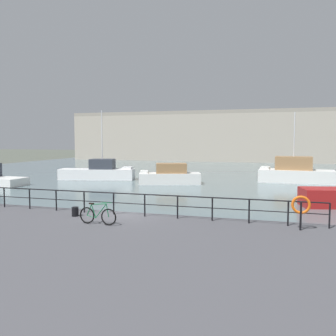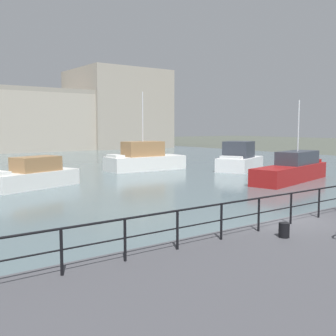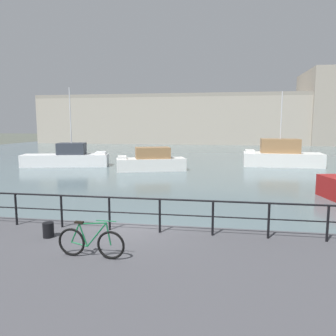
{
  "view_description": "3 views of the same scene",
  "coord_description": "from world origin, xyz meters",
  "px_view_note": "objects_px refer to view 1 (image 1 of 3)",
  "views": [
    {
      "loc": [
        7.21,
        -16.7,
        4.35
      ],
      "look_at": [
        0.86,
        4.03,
        2.65
      ],
      "focal_mm": 38.97,
      "sensor_mm": 36.0,
      "label": 1
    },
    {
      "loc": [
        -11.83,
        -9.17,
        3.98
      ],
      "look_at": [
        -1.23,
        5.12,
        2.18
      ],
      "focal_mm": 43.84,
      "sensor_mm": 36.0,
      "label": 2
    },
    {
      "loc": [
        2.97,
        -10.21,
        4.03
      ],
      "look_at": [
        0.67,
        3.95,
        2.08
      ],
      "focal_mm": 34.61,
      "sensor_mm": 36.0,
      "label": 3
    }
  ],
  "objects_px": {
    "moored_cabin_cruiser": "(170,176)",
    "mooring_bollard": "(75,212)",
    "parked_bicycle": "(98,215)",
    "life_ring_stand": "(301,206)",
    "moored_small_launch": "(295,172)",
    "harbor_building": "(282,134)",
    "moored_green_narrowboat": "(99,172)"
  },
  "relations": [
    {
      "from": "moored_green_narrowboat",
      "to": "parked_bicycle",
      "type": "bearing_deg",
      "value": -75.73
    },
    {
      "from": "harbor_building",
      "to": "life_ring_stand",
      "type": "height_order",
      "value": "harbor_building"
    },
    {
      "from": "moored_small_launch",
      "to": "life_ring_stand",
      "type": "distance_m",
      "value": 23.62
    },
    {
      "from": "parked_bicycle",
      "to": "life_ring_stand",
      "type": "relative_size",
      "value": 1.27
    },
    {
      "from": "moored_green_narrowboat",
      "to": "life_ring_stand",
      "type": "relative_size",
      "value": 5.96
    },
    {
      "from": "harbor_building",
      "to": "parked_bicycle",
      "type": "height_order",
      "value": "harbor_building"
    },
    {
      "from": "life_ring_stand",
      "to": "parked_bicycle",
      "type": "bearing_deg",
      "value": -169.49
    },
    {
      "from": "moored_green_narrowboat",
      "to": "moored_small_launch",
      "type": "height_order",
      "value": "moored_green_narrowboat"
    },
    {
      "from": "parked_bicycle",
      "to": "mooring_bollard",
      "type": "height_order",
      "value": "parked_bicycle"
    },
    {
      "from": "moored_small_launch",
      "to": "parked_bicycle",
      "type": "distance_m",
      "value": 26.67
    },
    {
      "from": "mooring_bollard",
      "to": "parked_bicycle",
      "type": "bearing_deg",
      "value": -33.21
    },
    {
      "from": "parked_bicycle",
      "to": "life_ring_stand",
      "type": "distance_m",
      "value": 8.42
    },
    {
      "from": "mooring_bollard",
      "to": "life_ring_stand",
      "type": "bearing_deg",
      "value": 1.92
    },
    {
      "from": "moored_cabin_cruiser",
      "to": "life_ring_stand",
      "type": "height_order",
      "value": "life_ring_stand"
    },
    {
      "from": "moored_green_narrowboat",
      "to": "parked_bicycle",
      "type": "xyz_separation_m",
      "value": [
        11.43,
        -21.75,
        0.27
      ]
    },
    {
      "from": "moored_green_narrowboat",
      "to": "moored_small_launch",
      "type": "bearing_deg",
      "value": -4.04
    },
    {
      "from": "harbor_building",
      "to": "moored_green_narrowboat",
      "type": "distance_m",
      "value": 45.67
    },
    {
      "from": "moored_green_narrowboat",
      "to": "moored_cabin_cruiser",
      "type": "bearing_deg",
      "value": -23.68
    },
    {
      "from": "moored_small_launch",
      "to": "mooring_bollard",
      "type": "distance_m",
      "value": 26.25
    },
    {
      "from": "parked_bicycle",
      "to": "harbor_building",
      "type": "bearing_deg",
      "value": 85.39
    },
    {
      "from": "harbor_building",
      "to": "mooring_bollard",
      "type": "bearing_deg",
      "value": -98.84
    },
    {
      "from": "harbor_building",
      "to": "life_ring_stand",
      "type": "bearing_deg",
      "value": -89.55
    },
    {
      "from": "moored_small_launch",
      "to": "life_ring_stand",
      "type": "relative_size",
      "value": 5.28
    },
    {
      "from": "moored_green_narrowboat",
      "to": "mooring_bollard",
      "type": "distance_m",
      "value": 22.69
    },
    {
      "from": "moored_cabin_cruiser",
      "to": "mooring_bollard",
      "type": "relative_size",
      "value": 14.26
    },
    {
      "from": "parked_bicycle",
      "to": "mooring_bollard",
      "type": "distance_m",
      "value": 2.19
    },
    {
      "from": "harbor_building",
      "to": "moored_green_narrowboat",
      "type": "relative_size",
      "value": 8.51
    },
    {
      "from": "moored_green_narrowboat",
      "to": "life_ring_stand",
      "type": "xyz_separation_m",
      "value": [
        19.69,
        -20.22,
        0.86
      ]
    },
    {
      "from": "moored_green_narrowboat",
      "to": "life_ring_stand",
      "type": "bearing_deg",
      "value": -59.21
    },
    {
      "from": "moored_small_launch",
      "to": "life_ring_stand",
      "type": "bearing_deg",
      "value": 90.75
    },
    {
      "from": "harbor_building",
      "to": "moored_cabin_cruiser",
      "type": "xyz_separation_m",
      "value": [
        -10.62,
        -42.73,
        -4.56
      ]
    },
    {
      "from": "harbor_building",
      "to": "moored_small_launch",
      "type": "height_order",
      "value": "harbor_building"
    }
  ]
}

